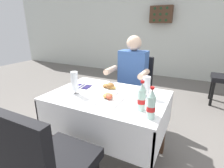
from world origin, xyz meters
TOP-DOWN VIEW (x-y plane):
  - ground_plane at (0.00, 0.00)m, footprint 11.00×11.00m
  - back_wall at (0.00, 3.52)m, footprint 11.00×0.12m
  - main_dining_table at (0.03, -0.06)m, footprint 1.13×0.78m
  - chair_far_diner_seat at (0.03, 0.72)m, footprint 0.44×0.50m
  - chair_near_camera_side at (0.03, -0.85)m, footprint 0.44×0.50m
  - seated_diner_far at (0.02, 0.61)m, footprint 0.50×0.46m
  - plate_near_camera at (0.09, -0.18)m, footprint 0.24×0.24m
  - plate_far_diner at (-0.02, 0.08)m, footprint 0.24×0.24m
  - beer_glass_left at (-0.27, -0.18)m, footprint 0.07×0.07m
  - beer_glass_middle at (0.37, 0.06)m, footprint 0.07×0.07m
  - cola_bottle_primary at (0.51, -0.32)m, footprint 0.06×0.06m
  - cola_bottle_secondary at (0.42, -0.23)m, footprint 0.07×0.07m
  - napkin_cutlery_set at (-0.33, 0.01)m, footprint 0.19×0.19m
  - wall_bottle_rack at (-0.23, 3.35)m, footprint 0.56×0.21m

SIDE VIEW (x-z plane):
  - ground_plane at x=0.00m, z-range 0.00..0.00m
  - chair_far_diner_seat at x=0.03m, z-range 0.07..1.04m
  - chair_near_camera_side at x=0.03m, z-range 0.07..1.04m
  - main_dining_table at x=0.03m, z-range 0.19..0.92m
  - seated_diner_far at x=0.02m, z-range 0.08..1.34m
  - napkin_cutlery_set at x=-0.33m, z-range 0.73..0.75m
  - plate_near_camera at x=0.09m, z-range 0.72..0.78m
  - plate_far_diner at x=-0.02m, z-range 0.72..0.79m
  - beer_glass_middle at x=0.37m, z-range 0.74..0.94m
  - cola_bottle_primary at x=0.51m, z-range 0.72..0.96m
  - cola_bottle_secondary at x=0.42m, z-range 0.72..0.96m
  - beer_glass_left at x=-0.27m, z-range 0.74..0.96m
  - back_wall at x=0.00m, z-range 0.00..2.79m
  - wall_bottle_rack at x=-0.23m, z-range 1.44..1.86m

